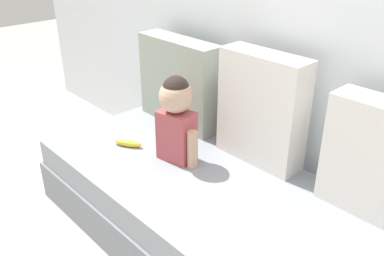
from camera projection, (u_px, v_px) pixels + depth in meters
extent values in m
plane|color=#B2ADA3|center=(211.00, 245.00, 2.24)|extent=(12.00, 12.00, 0.00)
cube|color=silver|center=(299.00, 0.00, 2.05)|extent=(5.29, 0.10, 2.44)
cube|color=gray|center=(211.00, 227.00, 2.19)|extent=(2.09, 0.90, 0.24)
cube|color=#8C939E|center=(212.00, 196.00, 2.10)|extent=(2.03, 0.88, 0.16)
cube|color=#99A393|center=(179.00, 82.00, 2.58)|extent=(0.59, 0.16, 0.54)
cube|color=silver|center=(262.00, 109.00, 2.15)|extent=(0.48, 0.16, 0.59)
cube|color=silver|center=(383.00, 162.00, 1.74)|extent=(0.49, 0.16, 0.52)
cube|color=#B24C51|center=(177.00, 136.00, 2.22)|extent=(0.21, 0.16, 0.28)
sphere|color=tan|center=(176.00, 96.00, 2.12)|extent=(0.18, 0.18, 0.18)
sphere|color=#2D231E|center=(176.00, 89.00, 2.10)|extent=(0.14, 0.14, 0.14)
cylinder|color=tan|center=(162.00, 134.00, 2.31)|extent=(0.06, 0.06, 0.21)
cylinder|color=tan|center=(192.00, 150.00, 2.15)|extent=(0.06, 0.06, 0.21)
ellipsoid|color=yellow|center=(128.00, 143.00, 2.39)|extent=(0.17, 0.12, 0.04)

